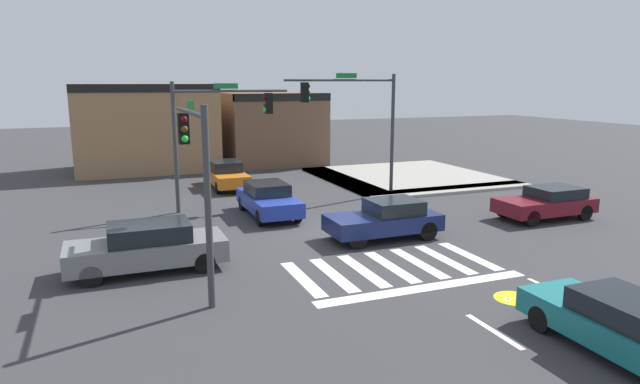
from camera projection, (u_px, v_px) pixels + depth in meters
ground_plane at (336, 232)px, 21.68m from camera, size 120.00×120.00×0.00m
crosswalk_near at (391, 266)px, 17.57m from camera, size 6.43×3.18×0.01m
lane_markings at (597, 360)px, 11.68m from camera, size 6.80×18.75×0.01m
bike_detector_marking at (514, 298)px, 14.99m from camera, size 1.09×1.09×0.01m
curb_corner_northeast at (403, 178)px, 33.31m from camera, size 10.00×10.60×0.15m
storefront_row at (198, 127)px, 37.86m from camera, size 16.45×6.50×5.67m
traffic_signal_northwest at (218, 122)px, 24.71m from camera, size 5.29×0.32×5.82m
traffic_signal_northeast at (356, 111)px, 27.46m from camera, size 5.95×0.32×6.22m
traffic_signal_southwest at (195, 158)px, 15.31m from camera, size 0.32×4.93×5.29m
car_maroon at (547, 202)px, 23.62m from camera, size 4.19×1.93×1.36m
car_teal at (626, 327)px, 11.67m from camera, size 1.73×4.68×1.36m
car_blue at (268, 199)px, 24.15m from camera, size 1.85×4.46×1.45m
car_orange at (226, 174)px, 30.55m from camera, size 1.74×4.61×1.49m
car_navy at (385, 219)px, 20.63m from camera, size 4.24×1.89×1.46m
car_gray at (148, 247)px, 17.03m from camera, size 4.77×1.87×1.52m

